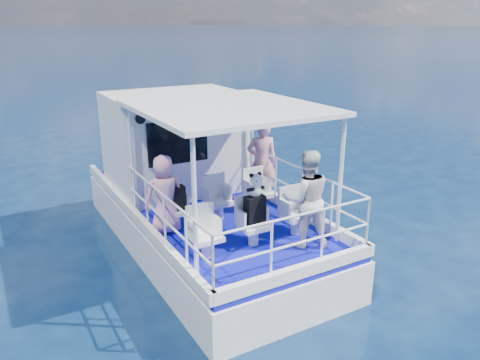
% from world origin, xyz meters
% --- Properties ---
extents(ground, '(2000.00, 2000.00, 0.00)m').
position_xyz_m(ground, '(0.00, 0.00, 0.00)').
color(ground, '#071A3A').
rests_on(ground, ground).
extents(hull, '(3.00, 7.00, 1.60)m').
position_xyz_m(hull, '(0.00, 1.00, 0.00)').
color(hull, white).
rests_on(hull, ground).
extents(deck, '(2.90, 6.90, 0.10)m').
position_xyz_m(deck, '(0.00, 1.00, 0.85)').
color(deck, '#0A0B90').
rests_on(deck, hull).
extents(cabin, '(2.85, 2.00, 2.20)m').
position_xyz_m(cabin, '(0.00, 2.30, 2.00)').
color(cabin, white).
rests_on(cabin, deck).
extents(canopy, '(3.00, 3.20, 0.08)m').
position_xyz_m(canopy, '(0.00, -0.20, 3.14)').
color(canopy, white).
rests_on(canopy, cabin).
extents(canopy_posts, '(2.77, 2.97, 2.20)m').
position_xyz_m(canopy_posts, '(0.00, -0.25, 2.00)').
color(canopy_posts, white).
rests_on(canopy_posts, deck).
extents(railings, '(2.84, 3.59, 1.00)m').
position_xyz_m(railings, '(0.00, -0.58, 1.40)').
color(railings, white).
rests_on(railings, deck).
extents(seat_port_fwd, '(0.48, 0.46, 0.38)m').
position_xyz_m(seat_port_fwd, '(-0.90, 0.20, 1.09)').
color(seat_port_fwd, white).
rests_on(seat_port_fwd, deck).
extents(seat_center_fwd, '(0.48, 0.46, 0.38)m').
position_xyz_m(seat_center_fwd, '(0.00, 0.20, 1.09)').
color(seat_center_fwd, white).
rests_on(seat_center_fwd, deck).
extents(seat_stbd_fwd, '(0.48, 0.46, 0.38)m').
position_xyz_m(seat_stbd_fwd, '(0.90, 0.20, 1.09)').
color(seat_stbd_fwd, white).
rests_on(seat_stbd_fwd, deck).
extents(seat_port_aft, '(0.48, 0.46, 0.38)m').
position_xyz_m(seat_port_aft, '(-0.90, -1.10, 1.09)').
color(seat_port_aft, white).
rests_on(seat_port_aft, deck).
extents(seat_center_aft, '(0.48, 0.46, 0.38)m').
position_xyz_m(seat_center_aft, '(0.00, -1.10, 1.09)').
color(seat_center_aft, white).
rests_on(seat_center_aft, deck).
extents(seat_stbd_aft, '(0.48, 0.46, 0.38)m').
position_xyz_m(seat_stbd_aft, '(0.90, -1.10, 1.09)').
color(seat_stbd_aft, white).
rests_on(seat_stbd_aft, deck).
extents(passenger_port_fwd, '(0.57, 0.43, 1.45)m').
position_xyz_m(passenger_port_fwd, '(-1.12, 0.13, 1.62)').
color(passenger_port_fwd, pink).
rests_on(passenger_port_fwd, deck).
extents(passenger_stbd_fwd, '(0.75, 0.63, 1.75)m').
position_xyz_m(passenger_stbd_fwd, '(1.25, 0.62, 1.78)').
color(passenger_stbd_fwd, pink).
rests_on(passenger_stbd_fwd, deck).
extents(passenger_stbd_aft, '(1.00, 0.90, 1.69)m').
position_xyz_m(passenger_stbd_aft, '(0.75, -1.56, 1.75)').
color(passenger_stbd_aft, silver).
rests_on(passenger_stbd_aft, deck).
extents(backpack_port, '(0.35, 0.19, 0.45)m').
position_xyz_m(backpack_port, '(-0.91, 0.15, 1.51)').
color(backpack_port, black).
rests_on(backpack_port, seat_port_fwd).
extents(backpack_center, '(0.34, 0.19, 0.51)m').
position_xyz_m(backpack_center, '(0.01, -1.13, 1.54)').
color(backpack_center, black).
rests_on(backpack_center, seat_center_aft).
extents(compact_camera, '(0.11, 0.06, 0.06)m').
position_xyz_m(compact_camera, '(-0.91, 0.13, 1.77)').
color(compact_camera, black).
rests_on(compact_camera, backpack_port).
extents(panda, '(0.27, 0.22, 0.41)m').
position_xyz_m(panda, '(0.02, -1.12, 2.00)').
color(panda, white).
rests_on(panda, backpack_center).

